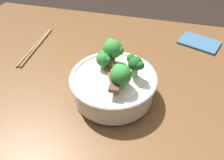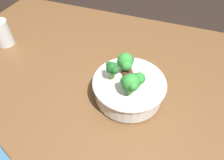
% 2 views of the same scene
% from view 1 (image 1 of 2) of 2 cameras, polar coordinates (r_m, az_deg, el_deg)
% --- Properties ---
extents(dining_table, '(1.40, 0.95, 0.77)m').
position_cam_1_polar(dining_table, '(0.63, 3.62, -12.31)').
color(dining_table, brown).
rests_on(dining_table, ground).
extents(rice_bowl, '(0.21, 0.21, 0.14)m').
position_cam_1_polar(rice_bowl, '(0.51, 0.50, -0.35)').
color(rice_bowl, white).
rests_on(rice_bowl, dining_table).
extents(chopsticks_pair, '(0.03, 0.24, 0.01)m').
position_cam_1_polar(chopsticks_pair, '(0.77, -19.92, 8.68)').
color(chopsticks_pair, '#9E7A4C').
rests_on(chopsticks_pair, dining_table).
extents(folded_napkin, '(0.15, 0.13, 0.01)m').
position_cam_1_polar(folded_napkin, '(0.80, 22.69, 9.38)').
color(folded_napkin, '#386689').
rests_on(folded_napkin, dining_table).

